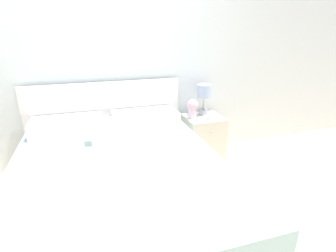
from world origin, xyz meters
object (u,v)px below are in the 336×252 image
object	(u,v)px
table_lamp	(204,94)
nightstand	(203,137)
flower_vase	(193,108)
bed	(119,183)
teacup	(209,118)

from	to	relation	value
table_lamp	nightstand	bearing A→B (deg)	-106.50
nightstand	flower_vase	distance (m)	0.42
bed	flower_vase	bearing A→B (deg)	37.88
table_lamp	flower_vase	world-z (taller)	table_lamp
table_lamp	flower_vase	xyz separation A→B (m)	(-0.18, -0.09, -0.13)
flower_vase	teacup	world-z (taller)	flower_vase
table_lamp	flower_vase	bearing A→B (deg)	-152.44
table_lamp	teacup	bearing A→B (deg)	-94.89
table_lamp	teacup	distance (m)	0.31
bed	table_lamp	distance (m)	1.52
bed	nightstand	world-z (taller)	bed
table_lamp	flower_vase	distance (m)	0.24
flower_vase	teacup	xyz separation A→B (m)	(0.16, -0.12, -0.10)
flower_vase	table_lamp	bearing A→B (deg)	27.56
bed	teacup	world-z (taller)	bed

